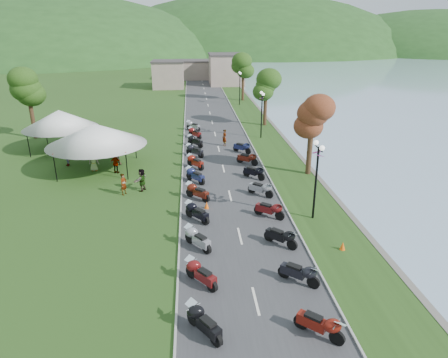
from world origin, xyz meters
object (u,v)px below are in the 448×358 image
object	(u,v)px
pedestrian_a	(125,194)
vendor_tent_main	(97,147)
pedestrian_c	(68,166)
pedestrian_b	(118,164)

from	to	relation	value
pedestrian_a	vendor_tent_main	bearing A→B (deg)	57.61
pedestrian_a	pedestrian_c	size ratio (longest dim) A/B	0.91
vendor_tent_main	pedestrian_b	xyz separation A→B (m)	(1.32, 1.15, -2.00)
pedestrian_b	pedestrian_c	xyz separation A→B (m)	(-4.38, -0.05, 0.00)
vendor_tent_main	pedestrian_c	xyz separation A→B (m)	(-3.06, 1.10, -2.00)
pedestrian_a	pedestrian_b	distance (m)	7.24
vendor_tent_main	pedestrian_c	size ratio (longest dim) A/B	3.12
pedestrian_c	vendor_tent_main	bearing A→B (deg)	29.89
vendor_tent_main	pedestrian_c	bearing A→B (deg)	160.22
vendor_tent_main	pedestrian_c	world-z (taller)	vendor_tent_main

